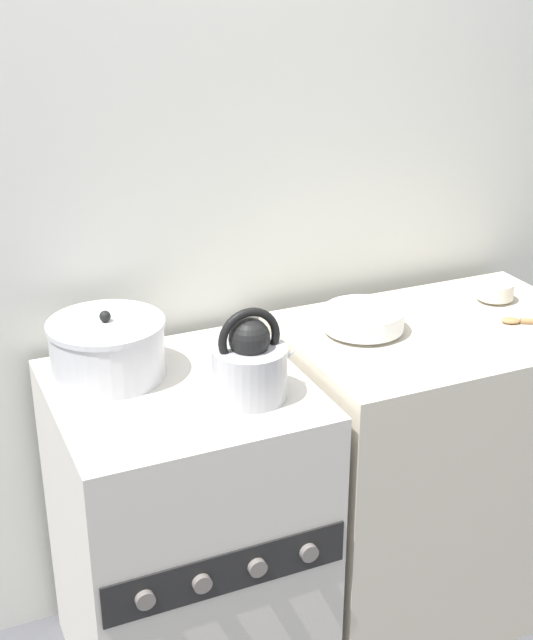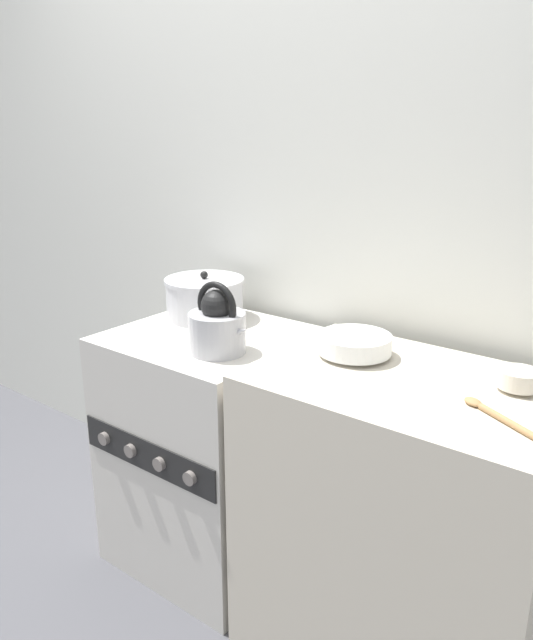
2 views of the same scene
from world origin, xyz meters
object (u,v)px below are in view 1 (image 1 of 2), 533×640
object	(u,v)px
enamel_bowl	(363,319)
small_ceramic_bowl	(495,290)
cooking_pot	(108,349)
stove	(186,535)
kettle	(250,364)

from	to	relation	value
enamel_bowl	small_ceramic_bowl	world-z (taller)	enamel_bowl
cooking_pot	enamel_bowl	size ratio (longest dim) A/B	1.34
stove	enamel_bowl	size ratio (longest dim) A/B	4.01
kettle	cooking_pot	size ratio (longest dim) A/B	0.79
kettle	enamel_bowl	xyz separation A→B (m)	(0.39, 0.16, -0.02)
stove	cooking_pot	distance (m)	0.54
enamel_bowl	small_ceramic_bowl	bearing A→B (deg)	4.68
kettle	enamel_bowl	distance (m)	0.42
kettle	small_ceramic_bowl	distance (m)	0.87
cooking_pot	small_ceramic_bowl	world-z (taller)	cooking_pot
cooking_pot	small_ceramic_bowl	bearing A→B (deg)	-2.21
cooking_pot	stove	bearing A→B (deg)	-43.97
stove	enamel_bowl	xyz separation A→B (m)	(0.53, 0.05, 0.50)
enamel_bowl	cooking_pot	bearing A→B (deg)	173.13
enamel_bowl	small_ceramic_bowl	distance (m)	0.46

